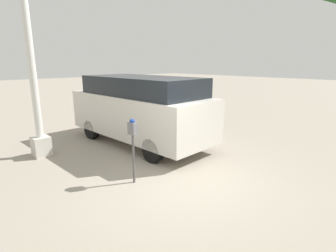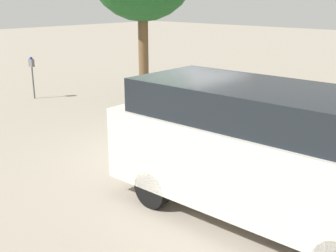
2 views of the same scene
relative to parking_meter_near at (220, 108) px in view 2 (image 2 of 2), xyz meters
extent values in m
plane|color=gray|center=(-0.77, -0.61, -1.05)|extent=(80.00, 80.00, 0.00)
cylinder|color=#4C4C4C|center=(0.00, 0.00, -0.51)|extent=(0.05, 0.05, 1.09)
cube|color=slate|center=(0.00, 0.00, 0.17)|extent=(0.21, 0.12, 0.26)
sphere|color=navy|center=(0.00, 0.00, 0.32)|extent=(0.11, 0.11, 0.11)
cylinder|color=#4C4C4C|center=(-7.93, 0.07, -0.49)|extent=(0.05, 0.05, 1.11)
cube|color=slate|center=(-7.93, 0.07, 0.19)|extent=(0.21, 0.12, 0.26)
sphere|color=navy|center=(-7.93, 0.07, 0.35)|extent=(0.11, 0.11, 0.11)
cube|color=beige|center=(2.21, -1.90, -0.10)|extent=(5.06, 2.08, 1.25)
cube|color=black|center=(2.08, -1.90, 0.80)|extent=(4.06, 1.90, 0.55)
cylinder|color=black|center=(0.63, -1.08, -0.73)|extent=(0.65, 0.25, 0.64)
cylinder|color=black|center=(0.68, -2.80, -0.73)|extent=(0.65, 0.25, 0.64)
cylinder|color=brown|center=(-4.57, 2.14, 0.53)|extent=(0.32, 0.32, 3.17)
camera|label=1|loc=(-4.32, 3.12, 1.52)|focal=28.00mm
camera|label=2|loc=(5.20, -7.36, 2.33)|focal=45.00mm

